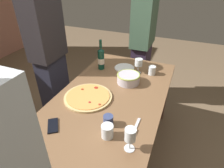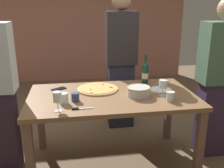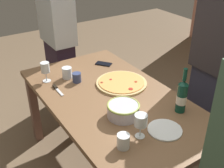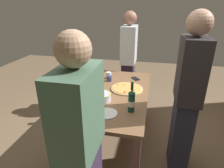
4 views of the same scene
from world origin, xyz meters
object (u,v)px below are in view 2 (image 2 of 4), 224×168
(wine_bottle, at_px, (145,73))
(cup_spare, at_px, (75,97))
(dining_table, at_px, (112,104))
(serving_bowl, at_px, (139,91))
(cell_phone, at_px, (59,89))
(side_plate, at_px, (161,90))
(cup_amber, at_px, (170,96))
(cup_ceramic, at_px, (64,98))
(person_guest_left, at_px, (220,80))
(wine_glass_near_pizza, at_px, (57,98))
(person_host, at_px, (121,61))
(pizza, at_px, (98,89))
(wine_glass_by_bottle, at_px, (163,84))
(pizza_knife, at_px, (79,108))

(wine_bottle, distance_m, cup_spare, 0.87)
(dining_table, relative_size, serving_bowl, 7.25)
(cup_spare, distance_m, cell_phone, 0.39)
(side_plate, bearing_deg, cup_amber, -93.42)
(cup_ceramic, relative_size, person_guest_left, 0.06)
(serving_bowl, height_order, cup_amber, serving_bowl)
(person_guest_left, bearing_deg, serving_bowl, 4.82)
(side_plate, bearing_deg, serving_bowl, -153.95)
(wine_bottle, xyz_separation_m, wine_glass_near_pizza, (-0.91, -0.61, -0.01))
(serving_bowl, relative_size, cup_spare, 2.82)
(cup_spare, bearing_deg, serving_bowl, 4.25)
(person_host, bearing_deg, pizza, -12.49)
(pizza, distance_m, wine_glass_by_bottle, 0.66)
(wine_glass_near_pizza, distance_m, cup_amber, 1.00)
(cell_phone, bearing_deg, wine_glass_by_bottle, -145.55)
(person_guest_left, bearing_deg, dining_table, -0.00)
(side_plate, distance_m, pizza_knife, 0.91)
(pizza, distance_m, cup_amber, 0.74)
(cup_amber, xyz_separation_m, pizza_knife, (-0.82, -0.06, -0.04))
(serving_bowl, bearing_deg, person_host, 89.88)
(cup_spare, height_order, pizza_knife, cup_spare)
(cell_phone, bearing_deg, side_plate, -136.23)
(wine_bottle, height_order, cell_phone, wine_bottle)
(cup_ceramic, distance_m, person_guest_left, 1.59)
(cup_amber, distance_m, person_host, 1.12)
(cup_amber, bearing_deg, pizza_knife, -175.80)
(dining_table, bearing_deg, cup_amber, -26.32)
(dining_table, xyz_separation_m, serving_bowl, (0.25, -0.07, 0.14))
(pizza, height_order, wine_bottle, wine_bottle)
(pizza_knife, bearing_deg, cup_ceramic, 130.76)
(pizza, relative_size, pizza_knife, 2.30)
(cell_phone, relative_size, person_host, 0.08)
(cup_amber, distance_m, side_plate, 0.31)
(dining_table, height_order, cup_ceramic, cup_ceramic)
(wine_glass_by_bottle, height_order, cup_ceramic, wine_glass_by_bottle)
(wine_glass_near_pizza, bearing_deg, cup_spare, 54.65)
(wine_glass_by_bottle, relative_size, person_host, 0.09)
(pizza, height_order, person_guest_left, person_guest_left)
(cup_amber, height_order, person_guest_left, person_guest_left)
(wine_glass_by_bottle, height_order, cup_amber, wine_glass_by_bottle)
(side_plate, bearing_deg, wine_glass_near_pizza, -159.40)
(cup_ceramic, xyz_separation_m, cell_phone, (-0.06, 0.40, -0.04))
(wine_glass_by_bottle, relative_size, cup_ceramic, 1.67)
(wine_glass_near_pizza, distance_m, cup_ceramic, 0.18)
(wine_bottle, relative_size, person_guest_left, 0.20)
(pizza, bearing_deg, cell_phone, 169.67)
(serving_bowl, bearing_deg, cup_ceramic, -173.30)
(wine_glass_near_pizza, height_order, pizza_knife, wine_glass_near_pizza)
(dining_table, distance_m, wine_bottle, 0.55)
(person_guest_left, bearing_deg, cell_phone, -8.78)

